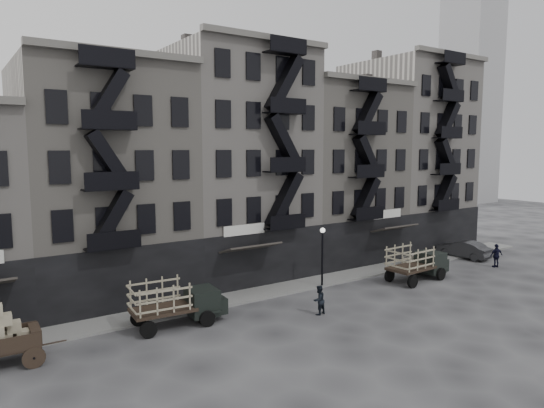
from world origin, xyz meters
TOP-DOWN VIEW (x-y plane):
  - ground at (0.00, 0.00)m, footprint 140.00×140.00m
  - sidewalk at (0.00, 3.75)m, footprint 55.00×2.50m
  - building_midwest at (-10.00, 9.83)m, footprint 10.00×11.35m
  - building_center at (-0.00, 9.82)m, footprint 10.00×11.35m
  - building_mideast at (10.00, 9.83)m, footprint 10.00×11.35m
  - building_east at (20.00, 9.82)m, footprint 10.00×11.35m
  - lamp_post at (3.00, 2.60)m, footprint 0.36×0.36m
  - distant_tower at (60.00, 30.00)m, footprint 8.00×8.00m
  - stake_truck_west at (-8.51, 1.44)m, footprint 5.38×2.51m
  - stake_truck_east at (10.03, 0.01)m, footprint 5.51×2.48m
  - car_east at (13.00, 1.79)m, footprint 1.67×3.66m
  - car_far at (19.50, 2.60)m, footprint 2.09×4.85m
  - pedestrian_mid at (-0.78, -1.60)m, footprint 0.95×0.79m
  - policeman at (18.65, -1.04)m, footprint 1.24×0.81m

SIDE VIEW (x-z plane):
  - ground at x=0.00m, z-range 0.00..0.00m
  - sidewalk at x=0.00m, z-range 0.00..0.15m
  - car_east at x=13.00m, z-range 0.00..1.22m
  - car_far at x=19.50m, z-range 0.00..1.55m
  - pedestrian_mid at x=-0.78m, z-range 0.00..1.76m
  - policeman at x=18.65m, z-range 0.00..1.96m
  - stake_truck_west at x=-8.51m, z-range 0.19..2.82m
  - stake_truck_east at x=10.03m, z-range 0.19..2.90m
  - lamp_post at x=3.00m, z-range 0.64..4.92m
  - building_midwest at x=-10.00m, z-range -0.60..15.60m
  - building_mideast at x=10.00m, z-range -0.60..15.60m
  - building_center at x=0.00m, z-range -0.60..17.60m
  - building_east at x=20.00m, z-range -0.60..18.60m
  - distant_tower at x=60.00m, z-range 0.76..66.76m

